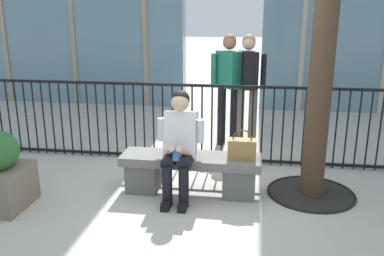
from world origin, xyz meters
name	(u,v)px	position (x,y,z in m)	size (l,w,h in m)	color
ground_plane	(191,192)	(0.00, 0.00, 0.00)	(60.00, 60.00, 0.00)	#B2ADA3
stone_bench	(191,170)	(0.00, 0.00, 0.27)	(1.60, 0.44, 0.45)	slate
seated_person_with_phone	(179,142)	(-0.11, -0.13, 0.65)	(0.52, 0.66, 1.21)	black
handbag_on_bench	(242,148)	(0.58, -0.01, 0.57)	(0.31, 0.16, 0.34)	olive
bystander_at_railing	(247,82)	(0.59, 1.92, 1.00)	(0.55, 0.43, 1.71)	#6B6051
bystander_further_back	(229,81)	(0.30, 1.92, 1.00)	(0.55, 0.42, 1.71)	black
plaza_railing	(202,123)	(0.00, 1.03, 0.56)	(8.77, 0.04, 1.10)	black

